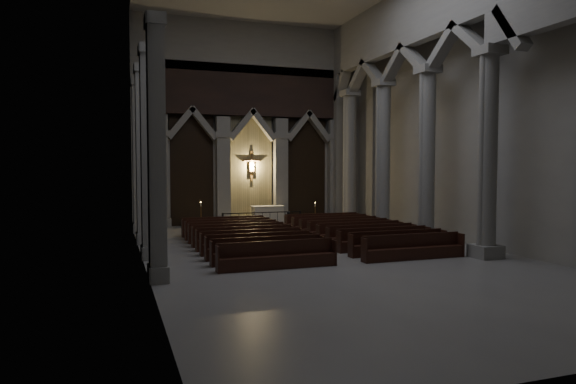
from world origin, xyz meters
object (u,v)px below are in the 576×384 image
object	(u,v)px
candle_stand_right	(315,219)
worshipper	(289,221)
altar_rail	(262,217)
candle_stand_left	(201,222)
pews	(305,239)
altar	(268,214)

from	to	relation	value
candle_stand_right	worshipper	world-z (taller)	candle_stand_right
altar_rail	worshipper	xyz separation A→B (m)	(1.03, -1.68, -0.07)
candle_stand_left	candle_stand_right	xyz separation A→B (m)	(6.78, -0.03, -0.05)
candle_stand_left	candle_stand_right	size ratio (longest dim) A/B	1.15
pews	altar	bearing A→B (deg)	85.06
pews	worshipper	xyz separation A→B (m)	(1.03, 5.15, 0.22)
pews	worshipper	bearing A→B (deg)	78.72
candle_stand_right	pews	xyz separation A→B (m)	(-3.35, -7.12, -0.06)
altar_rail	pews	xyz separation A→B (m)	(-0.00, -6.82, -0.30)
candle_stand_left	pews	xyz separation A→B (m)	(3.43, -7.15, -0.11)
altar	worshipper	size ratio (longest dim) A/B	1.83
altar_rail	pews	size ratio (longest dim) A/B	0.48
altar	pews	size ratio (longest dim) A/B	0.20
altar	candle_stand_left	bearing A→B (deg)	-167.30
altar_rail	pews	bearing A→B (deg)	-90.00
candle_stand_left	worshipper	size ratio (longest dim) A/B	1.45
candle_stand_left	pews	size ratio (longest dim) A/B	0.16
altar_rail	candle_stand_right	world-z (taller)	candle_stand_right
altar	candle_stand_left	xyz separation A→B (m)	(-4.13, -0.93, -0.23)
pews	worshipper	size ratio (longest dim) A/B	9.07
altar	candle_stand_right	distance (m)	2.83
candle_stand_right	pews	size ratio (longest dim) A/B	0.14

